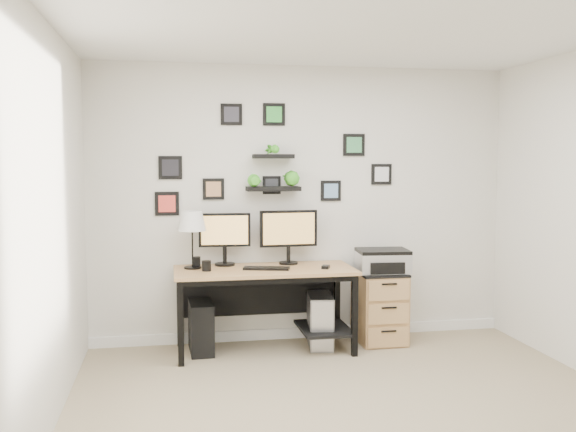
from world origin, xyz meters
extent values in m
plane|color=tan|center=(0.00, 0.00, 0.00)|extent=(4.00, 4.00, 0.00)
plane|color=white|center=(0.00, 0.00, 2.60)|extent=(4.00, 4.00, 0.00)
plane|color=silver|center=(0.00, 2.00, 1.30)|extent=(4.00, 0.00, 4.00)
plane|color=silver|center=(0.00, -2.00, 1.30)|extent=(4.00, 0.00, 4.00)
plane|color=silver|center=(-2.00, 0.00, 1.30)|extent=(0.00, 4.00, 4.00)
cube|color=white|center=(0.00, 1.99, 0.05)|extent=(4.00, 0.03, 0.10)
cube|color=tan|center=(-0.43, 1.63, 0.73)|extent=(1.60, 0.70, 0.03)
cube|color=black|center=(-0.43, 1.63, 0.69)|extent=(1.54, 0.64, 0.05)
cube|color=black|center=(-0.43, 1.96, 0.46)|extent=(1.44, 0.02, 0.41)
cube|color=black|center=(0.12, 1.63, 0.18)|extent=(0.45, 0.63, 0.03)
cube|color=black|center=(-1.18, 1.33, 0.36)|extent=(0.05, 0.05, 0.72)
cube|color=black|center=(-1.18, 1.93, 0.36)|extent=(0.05, 0.05, 0.72)
cube|color=black|center=(0.32, 1.33, 0.36)|extent=(0.05, 0.05, 0.72)
cube|color=black|center=(0.32, 1.93, 0.36)|extent=(0.05, 0.05, 0.72)
cylinder|color=black|center=(-0.76, 1.87, 0.76)|extent=(0.19, 0.19, 0.02)
cylinder|color=black|center=(-0.76, 1.87, 0.84)|extent=(0.04, 0.04, 0.16)
cube|color=black|center=(-0.76, 1.86, 1.08)|extent=(0.47, 0.05, 0.31)
cube|color=tan|center=(-0.76, 1.84, 1.08)|extent=(0.42, 0.03, 0.26)
cylinder|color=black|center=(-0.17, 1.84, 0.76)|extent=(0.18, 0.18, 0.02)
cylinder|color=black|center=(-0.17, 1.84, 0.84)|extent=(0.04, 0.04, 0.15)
cube|color=black|center=(-0.17, 1.83, 1.08)|extent=(0.54, 0.06, 0.34)
cube|color=tan|center=(-0.17, 1.81, 1.08)|extent=(0.49, 0.03, 0.29)
cube|color=black|center=(-0.42, 1.58, 0.76)|extent=(0.43, 0.23, 0.02)
cube|color=black|center=(0.11, 1.53, 0.76)|extent=(0.09, 0.11, 0.03)
cylinder|color=black|center=(-1.06, 1.75, 0.76)|extent=(0.16, 0.16, 0.01)
cylinder|color=black|center=(-1.06, 1.75, 0.99)|extent=(0.01, 0.01, 0.47)
cone|color=white|center=(-1.06, 1.75, 1.18)|extent=(0.25, 0.25, 0.17)
cylinder|color=black|center=(-0.94, 1.60, 0.80)|extent=(0.08, 0.08, 0.09)
cylinder|color=black|center=(-1.02, 1.82, 0.80)|extent=(0.07, 0.07, 0.10)
cube|color=black|center=(-0.99, 1.70, 0.23)|extent=(0.22, 0.46, 0.45)
cube|color=gray|center=(0.10, 1.69, 0.24)|extent=(0.28, 0.50, 0.48)
cube|color=silver|center=(0.07, 1.46, 0.24)|extent=(0.19, 0.04, 0.45)
cube|color=tan|center=(0.69, 1.73, 0.33)|extent=(0.42, 0.50, 0.65)
cube|color=black|center=(0.69, 1.73, 0.66)|extent=(0.43, 0.51, 0.02)
cube|color=tan|center=(0.69, 1.47, 0.11)|extent=(0.39, 0.02, 0.18)
cylinder|color=black|center=(0.69, 1.46, 0.17)|extent=(0.14, 0.02, 0.02)
cube|color=tan|center=(0.69, 1.47, 0.33)|extent=(0.39, 0.02, 0.18)
cylinder|color=black|center=(0.69, 1.46, 0.39)|extent=(0.14, 0.02, 0.02)
cube|color=tan|center=(0.69, 1.47, 0.54)|extent=(0.39, 0.02, 0.18)
cylinder|color=black|center=(0.69, 1.46, 0.60)|extent=(0.14, 0.02, 0.02)
cube|color=silver|center=(0.70, 1.70, 0.76)|extent=(0.49, 0.40, 0.18)
cube|color=black|center=(0.70, 1.70, 0.87)|extent=(0.49, 0.40, 0.03)
cube|color=black|center=(0.69, 1.51, 0.74)|extent=(0.32, 0.05, 0.11)
cube|color=black|center=(-0.30, 1.91, 1.45)|extent=(0.50, 0.18, 0.04)
cube|color=black|center=(-0.30, 1.90, 1.75)|extent=(0.38, 0.15, 0.04)
imported|color=green|center=(-0.47, 1.91, 1.60)|extent=(0.15, 0.12, 0.27)
imported|color=green|center=(-0.13, 1.91, 1.60)|extent=(0.15, 0.15, 0.27)
imported|color=green|center=(-0.30, 1.90, 1.90)|extent=(0.13, 0.09, 0.25)
cube|color=black|center=(0.50, 1.99, 1.86)|extent=(0.21, 0.02, 0.21)
cube|color=#3E8955|center=(0.50, 1.98, 1.86)|extent=(0.15, 0.00, 0.15)
cube|color=black|center=(-0.85, 1.99, 1.45)|extent=(0.20, 0.02, 0.20)
cube|color=tan|center=(-0.85, 1.98, 1.45)|extent=(0.14, 0.00, 0.14)
cube|color=black|center=(0.78, 1.99, 1.58)|extent=(0.20, 0.02, 0.20)
cube|color=silver|center=(0.78, 1.98, 1.58)|extent=(0.14, 0.00, 0.14)
cube|color=black|center=(-0.68, 1.99, 2.13)|extent=(0.20, 0.02, 0.20)
cube|color=#2F2D36|center=(-0.68, 1.98, 2.13)|extent=(0.14, 0.00, 0.14)
cube|color=black|center=(-1.24, 1.99, 1.65)|extent=(0.21, 0.02, 0.21)
cube|color=black|center=(-1.24, 1.98, 1.65)|extent=(0.15, 0.00, 0.15)
cube|color=black|center=(-0.28, 1.99, 2.14)|extent=(0.21, 0.02, 0.21)
cube|color=green|center=(-0.28, 1.98, 2.14)|extent=(0.14, 0.00, 0.14)
cube|color=black|center=(0.27, 1.99, 1.42)|extent=(0.19, 0.02, 0.19)
cube|color=#6A90BA|center=(0.27, 1.98, 1.42)|extent=(0.14, 0.00, 0.14)
cube|color=black|center=(-0.30, 1.99, 1.48)|extent=(0.17, 0.02, 0.17)
cube|color=#29292E|center=(-0.30, 1.98, 1.48)|extent=(0.12, 0.00, 0.12)
cube|color=black|center=(-1.27, 1.99, 1.32)|extent=(0.22, 0.02, 0.22)
cube|color=#EB4337|center=(-1.27, 1.98, 1.32)|extent=(0.15, 0.00, 0.15)
camera|label=1|loc=(-1.25, -3.97, 1.72)|focal=40.00mm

